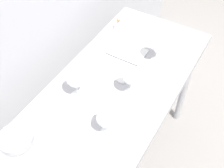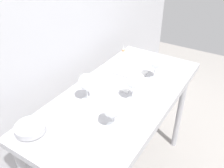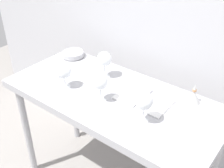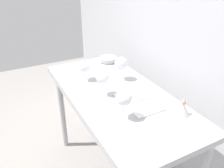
% 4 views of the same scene
% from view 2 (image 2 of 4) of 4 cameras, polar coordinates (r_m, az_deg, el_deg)
% --- Properties ---
extents(back_wall, '(3.80, 0.04, 2.60)m').
position_cam_2_polar(back_wall, '(1.70, -12.78, 14.26)').
color(back_wall, '#B5B5BA').
rests_on(back_wall, ground_plane).
extents(steel_counter, '(1.40, 0.65, 0.90)m').
position_cam_2_polar(steel_counter, '(1.66, 1.94, -5.20)').
color(steel_counter, '#A7A7AC').
rests_on(steel_counter, ground_plane).
extents(wine_glass_near_left, '(0.10, 0.10, 0.17)m').
position_cam_2_polar(wine_glass_near_left, '(1.28, 0.03, -5.98)').
color(wine_glass_near_left, white).
rests_on(wine_glass_near_left, steel_counter).
extents(wine_glass_near_right, '(0.10, 0.10, 0.19)m').
position_cam_2_polar(wine_glass_near_right, '(1.72, 10.21, 5.17)').
color(wine_glass_near_right, white).
rests_on(wine_glass_near_right, steel_counter).
extents(wine_glass_near_center, '(0.09, 0.09, 0.18)m').
position_cam_2_polar(wine_glass_near_center, '(1.48, 5.05, 0.51)').
color(wine_glass_near_center, white).
rests_on(wine_glass_near_center, steel_counter).
extents(wine_glass_far_left, '(0.10, 0.10, 0.19)m').
position_cam_2_polar(wine_glass_far_left, '(1.47, -6.02, 0.41)').
color(wine_glass_far_left, white).
rests_on(wine_glass_far_left, steel_counter).
extents(open_notebook, '(0.33, 0.22, 0.01)m').
position_cam_2_polar(open_notebook, '(1.76, 3.07, 1.51)').
color(open_notebook, silver).
rests_on(open_notebook, steel_counter).
extents(tasting_sheet_upper, '(0.24, 0.25, 0.00)m').
position_cam_2_polar(tasting_sheet_upper, '(1.40, -7.56, -8.23)').
color(tasting_sheet_upper, white).
rests_on(tasting_sheet_upper, steel_counter).
extents(tasting_bowl, '(0.17, 0.17, 0.05)m').
position_cam_2_polar(tasting_bowl, '(1.37, -18.56, -9.69)').
color(tasting_bowl, beige).
rests_on(tasting_bowl, steel_counter).
extents(decanter_funnel, '(0.09, 0.09, 0.13)m').
position_cam_2_polar(decanter_funnel, '(2.00, 2.62, 6.77)').
color(decanter_funnel, silver).
rests_on(decanter_funnel, steel_counter).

